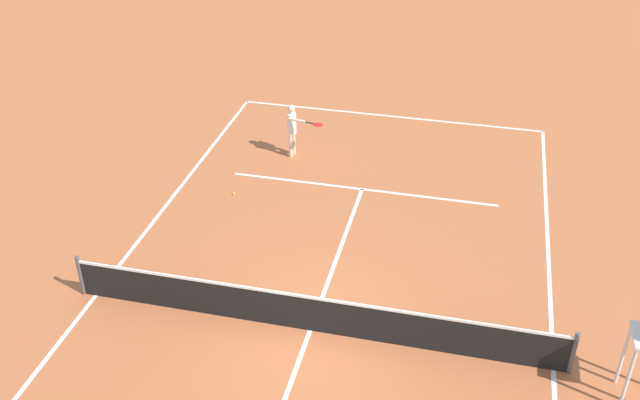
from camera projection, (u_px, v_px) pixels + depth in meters
The scene contains 5 objects.
ground_plane at pixel (310, 330), 16.11m from camera, with size 60.00×60.00×0.00m, color #B76038.
court_lines at pixel (310, 330), 16.11m from camera, with size 10.48×22.63×0.01m.
tennis_net at pixel (310, 313), 15.84m from camera, with size 11.08×0.10×1.07m.
player_serving at pixel (293, 126), 22.40m from camera, with size 1.24×0.78×1.72m.
tennis_ball at pixel (234, 193), 20.95m from camera, with size 0.07×0.07×0.07m, color #CCE033.
Camera 1 is at (-3.03, 11.75, 10.97)m, focal length 40.97 mm.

